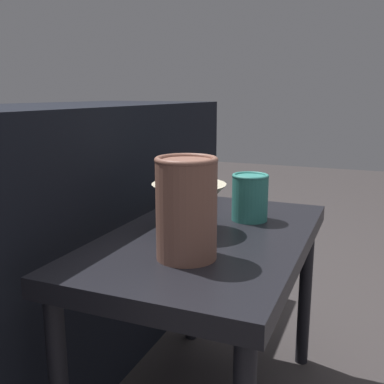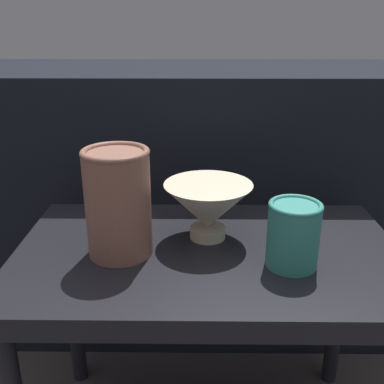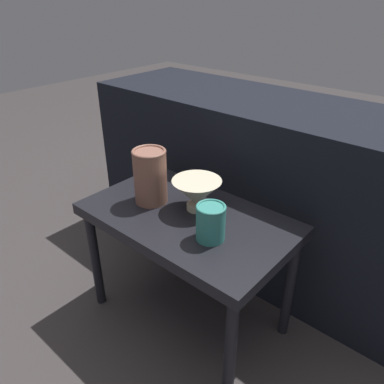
{
  "view_description": "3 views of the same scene",
  "coord_description": "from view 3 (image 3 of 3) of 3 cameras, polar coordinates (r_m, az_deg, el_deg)",
  "views": [
    {
      "loc": [
        -0.91,
        -0.33,
        0.78
      ],
      "look_at": [
        -0.01,
        0.04,
        0.56
      ],
      "focal_mm": 42.0,
      "sensor_mm": 36.0,
      "label": 1
    },
    {
      "loc": [
        -0.02,
        -0.73,
        0.87
      ],
      "look_at": [
        -0.03,
        0.02,
        0.57
      ],
      "focal_mm": 42.0,
      "sensor_mm": 36.0,
      "label": 2
    },
    {
      "loc": [
        0.71,
        -0.79,
        1.14
      ],
      "look_at": [
        -0.01,
        0.04,
        0.54
      ],
      "focal_mm": 35.0,
      "sensor_mm": 36.0,
      "label": 3
    }
  ],
  "objects": [
    {
      "name": "couch_backdrop",
      "position": [
        1.67,
        11.1,
        0.94
      ],
      "size": [
        1.61,
        0.5,
        0.75
      ],
      "color": "black",
      "rests_on": "ground_plane"
    },
    {
      "name": "ground_plane",
      "position": [
        1.56,
        -0.63,
        -18.21
      ],
      "size": [
        8.0,
        8.0,
        0.0
      ],
      "primitive_type": "plane",
      "color": "#383333"
    },
    {
      "name": "table",
      "position": [
        1.29,
        -0.72,
        -5.61
      ],
      "size": [
        0.71,
        0.42,
        0.47
      ],
      "color": "black",
      "rests_on": "ground_plane"
    },
    {
      "name": "vase_colorful_right",
      "position": [
        1.11,
        2.86,
        -4.57
      ],
      "size": [
        0.09,
        0.09,
        0.12
      ],
      "color": "teal",
      "rests_on": "table"
    },
    {
      "name": "bowl",
      "position": [
        1.26,
        0.66,
        -0.09
      ],
      "size": [
        0.17,
        0.17,
        0.11
      ],
      "color": "beige",
      "rests_on": "table"
    },
    {
      "name": "vase_textured_left",
      "position": [
        1.3,
        -6.39,
        2.52
      ],
      "size": [
        0.12,
        0.12,
        0.19
      ],
      "color": "brown",
      "rests_on": "table"
    }
  ]
}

